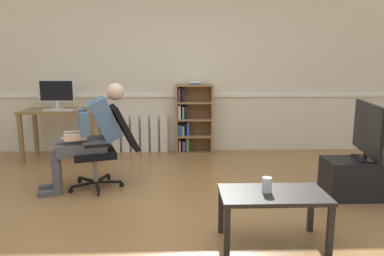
# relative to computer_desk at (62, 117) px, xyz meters

# --- Properties ---
(ground_plane) EXTENTS (18.00, 18.00, 0.00)m
(ground_plane) POSITION_rel_computer_desk_xyz_m (1.78, -2.15, -0.64)
(ground_plane) COLOR olive
(back_wall) EXTENTS (12.00, 0.13, 2.70)m
(back_wall) POSITION_rel_computer_desk_xyz_m (1.78, 0.50, 0.71)
(back_wall) COLOR beige
(back_wall) RESTS_ON ground_plane
(computer_desk) EXTENTS (1.10, 0.61, 0.76)m
(computer_desk) POSITION_rel_computer_desk_xyz_m (0.00, 0.00, 0.00)
(computer_desk) COLOR olive
(computer_desk) RESTS_ON ground_plane
(imac_monitor) EXTENTS (0.53, 0.14, 0.44)m
(imac_monitor) POSITION_rel_computer_desk_xyz_m (-0.07, 0.08, 0.38)
(imac_monitor) COLOR silver
(imac_monitor) RESTS_ON computer_desk
(keyboard) EXTENTS (0.44, 0.12, 0.02)m
(keyboard) POSITION_rel_computer_desk_xyz_m (0.01, -0.14, 0.13)
(keyboard) COLOR silver
(keyboard) RESTS_ON computer_desk
(computer_mouse) EXTENTS (0.06, 0.10, 0.03)m
(computer_mouse) POSITION_rel_computer_desk_xyz_m (0.32, -0.12, 0.14)
(computer_mouse) COLOR white
(computer_mouse) RESTS_ON computer_desk
(bookshelf) EXTENTS (0.59, 0.29, 1.16)m
(bookshelf) POSITION_rel_computer_desk_xyz_m (1.97, 0.29, -0.08)
(bookshelf) COLOR olive
(bookshelf) RESTS_ON ground_plane
(radiator) EXTENTS (0.90, 0.08, 0.59)m
(radiator) POSITION_rel_computer_desk_xyz_m (1.13, 0.39, -0.34)
(radiator) COLOR white
(radiator) RESTS_ON ground_plane
(office_chair) EXTENTS (0.83, 0.68, 0.96)m
(office_chair) POSITION_rel_computer_desk_xyz_m (0.95, -1.28, -0.11)
(office_chair) COLOR black
(office_chair) RESTS_ON ground_plane
(person_seated) EXTENTS (1.00, 0.59, 1.22)m
(person_seated) POSITION_rel_computer_desk_xyz_m (0.77, -1.34, 0.02)
(person_seated) COLOR #4C4C51
(person_seated) RESTS_ON ground_plane
(tv_stand) EXTENTS (0.84, 0.41, 0.42)m
(tv_stand) POSITION_rel_computer_desk_xyz_m (3.78, -1.72, -0.43)
(tv_stand) COLOR black
(tv_stand) RESTS_ON ground_plane
(tv_screen) EXTENTS (0.26, 0.87, 0.61)m
(tv_screen) POSITION_rel_computer_desk_xyz_m (3.78, -1.72, 0.10)
(tv_screen) COLOR black
(tv_screen) RESTS_ON tv_stand
(coffee_table) EXTENTS (0.84, 0.46, 0.43)m
(coffee_table) POSITION_rel_computer_desk_xyz_m (2.53, -2.70, -0.26)
(coffee_table) COLOR black
(coffee_table) RESTS_ON ground_plane
(drinking_glass) EXTENTS (0.08, 0.08, 0.12)m
(drinking_glass) POSITION_rel_computer_desk_xyz_m (2.48, -2.68, -0.14)
(drinking_glass) COLOR silver
(drinking_glass) RESTS_ON coffee_table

